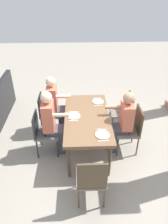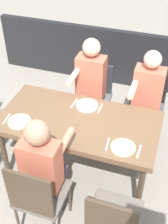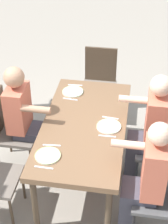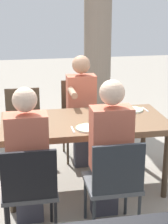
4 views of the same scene
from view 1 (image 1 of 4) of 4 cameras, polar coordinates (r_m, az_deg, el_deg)
The scene contains 19 objects.
ground_plane at distance 4.46m, azimuth 0.78°, elevation -9.21°, with size 16.00×16.00×0.00m, color gray.
dining_table at distance 4.03m, azimuth 0.85°, elevation -1.97°, with size 1.67×0.84×0.75m.
chair_west_north at distance 4.74m, azimuth 10.67°, elevation 0.62°, with size 0.44×0.44×0.87m.
chair_west_south at distance 4.66m, azimuth -9.88°, elevation 0.36°, with size 0.44×0.44×0.88m.
chair_mid_north at distance 4.17m, azimuth 12.63°, elevation -4.08°, with size 0.44×0.44×0.94m.
chair_mid_south at distance 4.11m, azimuth -10.93°, elevation -4.92°, with size 0.44×0.44×0.88m.
chair_head_east at distance 3.20m, azimuth 2.00°, elevation -17.32°, with size 0.44×0.44×0.94m.
diner_woman_green at distance 3.96m, azimuth -8.50°, elevation -2.60°, with size 0.35×0.49×1.33m.
diner_man_white at distance 4.04m, azimuth 10.28°, elevation -2.33°, with size 0.35×0.50×1.29m.
diner_guest_third at distance 4.55m, azimuth -7.59°, elevation 2.23°, with size 0.35×0.49×1.30m.
plate_0 at distance 4.45m, azimuth 3.74°, elevation 2.82°, with size 0.24×0.24×0.02m.
fork_0 at distance 4.58m, azimuth 3.57°, elevation 3.69°, with size 0.02×0.17×0.01m, color silver.
spoon_0 at distance 4.32m, azimuth 3.92°, elevation 1.75°, with size 0.02×0.17×0.01m, color silver.
plate_1 at distance 3.99m, azimuth -2.76°, elevation -1.04°, with size 0.25×0.25×0.02m.
fork_1 at distance 4.12m, azimuth -2.75°, elevation 0.06°, with size 0.02×0.17×0.01m, color silver.
spoon_1 at distance 3.87m, azimuth -2.76°, elevation -2.35°, with size 0.02×0.17×0.01m, color silver.
plate_2 at distance 3.55m, azimuth 4.95°, elevation -6.07°, with size 0.24×0.24×0.02m.
fork_2 at distance 3.67m, azimuth 4.69°, elevation -4.67°, with size 0.02×0.17×0.01m, color silver.
spoon_2 at distance 3.44m, azimuth 5.22°, elevation -7.71°, with size 0.02×0.17×0.01m, color silver.
Camera 1 is at (3.30, -0.18, 2.99)m, focal length 34.19 mm.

